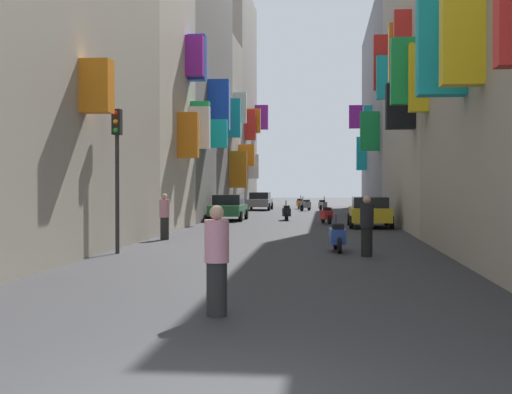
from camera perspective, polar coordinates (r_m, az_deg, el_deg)
The scene contains 19 objects.
ground_plane at distance 35.96m, azimuth 3.29°, elevation -2.20°, with size 140.00×140.00×0.00m, color #2D2D30.
building_left_mid_b at distance 42.94m, azimuth -7.25°, elevation 10.04°, with size 7.35×14.01×17.53m.
building_left_mid_c at distance 52.35m, azimuth -4.79°, elevation 5.80°, with size 7.18×5.91×12.76m.
building_left_far at distance 61.24m, azimuth -3.28°, elevation 7.87°, with size 7.21×11.62×18.65m.
building_right_mid_a at distance 35.60m, azimuth 16.56°, elevation 14.21°, with size 7.12×16.59×20.36m.
building_right_mid_b at distance 54.78m, azimuth 12.57°, elevation 6.81°, with size 7.23×23.52×15.12m.
parked_car_grey at distance 54.84m, azimuth 0.33°, elevation -0.30°, with size 1.88×4.48×1.41m.
parked_car_green at distance 39.05m, azimuth -2.30°, elevation -0.83°, with size 1.93×4.12×1.45m.
parked_car_yellow at distance 33.07m, azimuth 9.40°, elevation -1.18°, with size 2.00×4.01×1.44m.
scooter_blue at distance 21.06m, azimuth 6.75°, elevation -3.24°, with size 0.52×1.92×1.13m.
scooter_silver at distance 53.15m, azimuth 4.13°, elevation -0.65°, with size 0.83×1.85×1.13m.
scooter_black at distance 39.07m, azimuth 2.54°, elevation -1.26°, with size 0.57×1.89×1.13m.
scooter_red at distance 35.89m, azimuth 5.84°, elevation -1.47°, with size 0.69×1.80×1.13m.
scooter_orange at distance 57.06m, azimuth 3.66°, elevation -0.54°, with size 0.63×1.76×1.13m.
scooter_white at distance 52.79m, azimuth 5.56°, elevation -0.67°, with size 0.68×1.79×1.13m.
pedestrian_crossing at distance 25.52m, azimuth -7.59°, elevation -1.63°, with size 0.52×0.52×1.70m.
pedestrian_near_left at distance 10.66m, azimuth -3.27°, elevation -5.30°, with size 0.43×0.43×1.71m.
pedestrian_near_right at distance 19.63m, azimuth 9.17°, elevation -2.42°, with size 0.54×0.54×1.71m.
traffic_light_near_corner at distance 20.62m, azimuth -11.45°, elevation 3.41°, with size 0.26×0.34×4.24m.
Camera 1 is at (1.51, -5.87, 2.03)m, focal length 48.26 mm.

